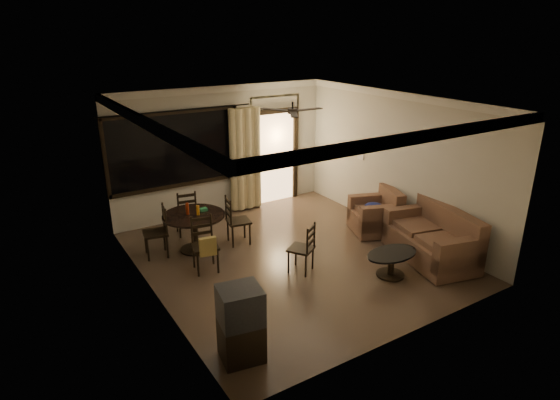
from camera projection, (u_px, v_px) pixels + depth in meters
ground at (291, 257)px, 8.52m from camera, size 5.50×5.50×0.00m
room_shell at (269, 136)px, 9.59m from camera, size 5.50×6.70×5.50m
dining_table at (194, 222)px, 8.60m from camera, size 1.14×1.14×0.94m
dining_chair_west at (157, 241)px, 8.48m from camera, size 0.49×0.49×0.95m
dining_chair_east at (238, 229)px, 8.99m from camera, size 0.49×0.49×0.95m
dining_chair_south at (206, 254)px, 7.95m from camera, size 0.49×0.53×0.95m
dining_chair_north at (187, 221)px, 9.39m from camera, size 0.49×0.49×0.95m
tv_cabinet at (241, 324)px, 5.75m from camera, size 0.59×0.55×0.99m
sofa at (434, 240)px, 8.33m from camera, size 1.31×1.91×0.93m
armchair at (377, 215)px, 9.46m from camera, size 1.13×1.13×0.88m
coffee_table at (391, 260)px, 7.79m from camera, size 0.96×0.58×0.42m
side_chair at (301, 257)px, 7.94m from camera, size 0.54×0.54×0.88m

